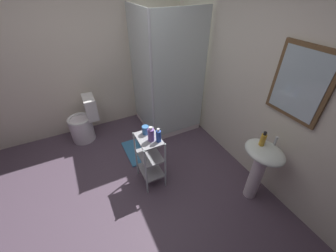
{
  "coord_description": "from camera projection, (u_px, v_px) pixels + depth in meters",
  "views": [
    {
      "loc": [
        1.65,
        -0.16,
        2.3
      ],
      "look_at": [
        -0.07,
        0.7,
        0.9
      ],
      "focal_mm": 22.07,
      "sensor_mm": 36.0,
      "label": 1
    }
  ],
  "objects": [
    {
      "name": "ground_plane",
      "position": [
        121.0,
        201.0,
        2.61
      ],
      "size": [
        4.2,
        4.2,
        0.02
      ],
      "primitive_type": "cube",
      "color": "#534252"
    },
    {
      "name": "wall_back",
      "position": [
        254.0,
        81.0,
        2.53
      ],
      "size": [
        4.2,
        0.14,
        2.5
      ],
      "color": "beige",
      "rests_on": "ground_plane"
    },
    {
      "name": "wall_left",
      "position": [
        76.0,
        59.0,
        3.2
      ],
      "size": [
        0.1,
        4.2,
        2.5
      ],
      "primitive_type": "cube",
      "color": "beige",
      "rests_on": "ground_plane"
    },
    {
      "name": "shower_stall",
      "position": [
        164.0,
        104.0,
        3.64
      ],
      "size": [
        0.92,
        0.92,
        2.0
      ],
      "color": "white",
      "rests_on": "ground_plane"
    },
    {
      "name": "pedestal_sink",
      "position": [
        261.0,
        163.0,
        2.34
      ],
      "size": [
        0.46,
        0.37,
        0.81
      ],
      "color": "white",
      "rests_on": "ground_plane"
    },
    {
      "name": "sink_faucet",
      "position": [
        276.0,
        141.0,
        2.22
      ],
      "size": [
        0.03,
        0.03,
        0.1
      ],
      "primitive_type": "cylinder",
      "color": "silver",
      "rests_on": "pedestal_sink"
    },
    {
      "name": "toilet",
      "position": [
        84.0,
        123.0,
        3.43
      ],
      "size": [
        0.37,
        0.49,
        0.76
      ],
      "color": "white",
      "rests_on": "ground_plane"
    },
    {
      "name": "storage_cart",
      "position": [
        150.0,
        157.0,
        2.63
      ],
      "size": [
        0.38,
        0.28,
        0.74
      ],
      "color": "silver",
      "rests_on": "ground_plane"
    },
    {
      "name": "hand_soap_bottle",
      "position": [
        263.0,
        139.0,
        2.2
      ],
      "size": [
        0.06,
        0.06,
        0.17
      ],
      "color": "gold",
      "rests_on": "pedestal_sink"
    },
    {
      "name": "conditioner_bottle_purple",
      "position": [
        151.0,
        135.0,
        2.37
      ],
      "size": [
        0.08,
        0.08,
        0.19
      ],
      "color": "#7D56AB",
      "rests_on": "storage_cart"
    },
    {
      "name": "shampoo_bottle_blue",
      "position": [
        158.0,
        136.0,
        2.36
      ],
      "size": [
        0.06,
        0.06,
        0.18
      ],
      "color": "blue",
      "rests_on": "storage_cart"
    },
    {
      "name": "rinse_cup",
      "position": [
        145.0,
        130.0,
        2.49
      ],
      "size": [
        0.08,
        0.08,
        0.1
      ],
      "primitive_type": "cylinder",
      "color": "#3870B2",
      "rests_on": "storage_cart"
    },
    {
      "name": "bath_mat",
      "position": [
        139.0,
        150.0,
        3.34
      ],
      "size": [
        0.6,
        0.4,
        0.02
      ],
      "primitive_type": "cube",
      "color": "teal",
      "rests_on": "ground_plane"
    }
  ]
}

